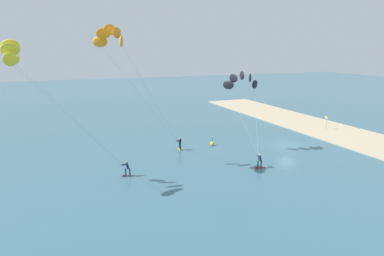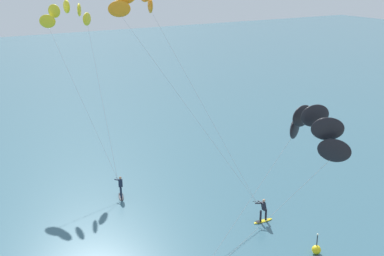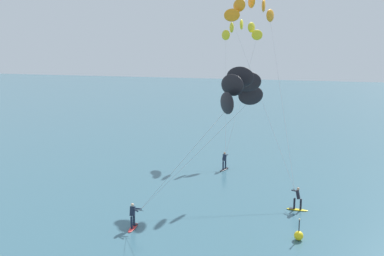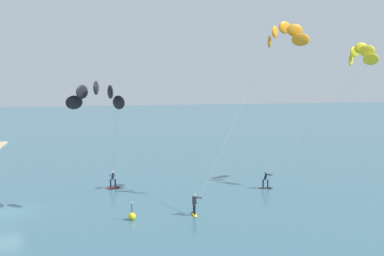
{
  "view_description": "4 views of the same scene",
  "coord_description": "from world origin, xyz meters",
  "px_view_note": "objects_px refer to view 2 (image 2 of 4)",
  "views": [
    {
      "loc": [
        -37.23,
        29.49,
        13.14
      ],
      "look_at": [
        -1.82,
        15.06,
        4.18
      ],
      "focal_mm": 31.66,
      "sensor_mm": 36.0,
      "label": 1
    },
    {
      "loc": [
        -16.46,
        -9.78,
        16.73
      ],
      "look_at": [
        -0.35,
        17.77,
        6.46
      ],
      "focal_mm": 47.66,
      "sensor_mm": 36.0,
      "label": 2
    },
    {
      "loc": [
        4.05,
        -15.86,
        11.76
      ],
      "look_at": [
        -5.16,
        18.0,
        4.81
      ],
      "focal_mm": 41.63,
      "sensor_mm": 36.0,
      "label": 3
    },
    {
      "loc": [
        38.37,
        7.26,
        11.09
      ],
      "look_at": [
        0.66,
        15.02,
        6.51
      ],
      "focal_mm": 44.05,
      "sensor_mm": 36.0,
      "label": 4
    }
  ],
  "objects_px": {
    "kitesurfer_nearshore": "(308,136)",
    "marker_buoy": "(316,249)",
    "kitesurfer_far_out": "(69,21)",
    "kitesurfer_mid_water": "(141,9)"
  },
  "relations": [
    {
      "from": "kitesurfer_far_out",
      "to": "kitesurfer_nearshore",
      "type": "bearing_deg",
      "value": -81.57
    },
    {
      "from": "marker_buoy",
      "to": "kitesurfer_nearshore",
      "type": "bearing_deg",
      "value": -147.23
    },
    {
      "from": "marker_buoy",
      "to": "kitesurfer_mid_water",
      "type": "bearing_deg",
      "value": 109.71
    },
    {
      "from": "kitesurfer_nearshore",
      "to": "marker_buoy",
      "type": "xyz_separation_m",
      "value": [
        3.66,
        2.36,
        -8.57
      ]
    },
    {
      "from": "kitesurfer_mid_water",
      "to": "marker_buoy",
      "type": "relative_size",
      "value": 11.28
    },
    {
      "from": "kitesurfer_nearshore",
      "to": "marker_buoy",
      "type": "bearing_deg",
      "value": 32.77
    },
    {
      "from": "kitesurfer_far_out",
      "to": "marker_buoy",
      "type": "distance_m",
      "value": 26.47
    },
    {
      "from": "kitesurfer_mid_water",
      "to": "kitesurfer_far_out",
      "type": "bearing_deg",
      "value": 105.54
    },
    {
      "from": "kitesurfer_nearshore",
      "to": "kitesurfer_far_out",
      "type": "relative_size",
      "value": 0.75
    },
    {
      "from": "kitesurfer_far_out",
      "to": "marker_buoy",
      "type": "relative_size",
      "value": 10.11
    }
  ]
}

